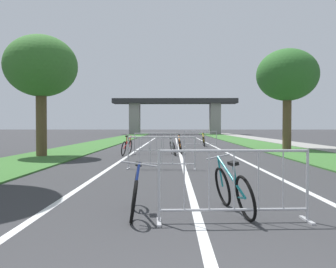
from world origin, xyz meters
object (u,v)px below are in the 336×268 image
bicycle_yellow_2 (204,141)px  bicycle_teal_5 (233,190)px  crowd_barrier_third (156,144)px  bicycle_white_1 (173,148)px  bicycle_orange_4 (180,146)px  tree_right_oak_near (287,76)px  crowd_barrier_fourth (200,139)px  bicycle_red_0 (127,147)px  crowd_barrier_nearest (234,186)px  tree_left_cypress_far (41,67)px  bicycle_blue_3 (135,193)px  crowd_barrier_second (161,153)px

bicycle_yellow_2 → bicycle_teal_5: size_ratio=1.05×
crowd_barrier_third → bicycle_white_1: 0.99m
crowd_barrier_third → bicycle_orange_4: (1.19, 0.43, -0.14)m
tree_right_oak_near → bicycle_teal_5: tree_right_oak_near is taller
bicycle_yellow_2 → bicycle_orange_4: (-1.77, -6.38, -0.00)m
crowd_barrier_fourth → tree_right_oak_near: bearing=-32.7°
crowd_barrier_fourth → bicycle_yellow_2: 0.61m
bicycle_red_0 → bicycle_orange_4: 2.78m
crowd_barrier_nearest → crowd_barrier_third: size_ratio=1.00×
tree_left_cypress_far → bicycle_blue_3: (5.33, -10.44, -3.69)m
tree_left_cypress_far → bicycle_red_0: tree_left_cypress_far is taller
tree_left_cypress_far → crowd_barrier_second: tree_left_cypress_far is taller
crowd_barrier_fourth → bicycle_orange_4: 6.05m
tree_left_cypress_far → bicycle_white_1: 7.07m
tree_left_cypress_far → crowd_barrier_fourth: size_ratio=2.47×
crowd_barrier_second → bicycle_yellow_2: 13.35m
crowd_barrier_second → crowd_barrier_fourth: size_ratio=1.01×
bicycle_red_0 → bicycle_white_1: 2.20m
tree_left_cypress_far → bicycle_white_1: tree_left_cypress_far is taller
tree_left_cypress_far → bicycle_red_0: 5.34m
crowd_barrier_second → bicycle_blue_3: crowd_barrier_second is taller
tree_left_cypress_far → crowd_barrier_third: size_ratio=2.45×
bicycle_white_1 → bicycle_blue_3: size_ratio=1.04×
tree_left_cypress_far → crowd_barrier_third: tree_left_cypress_far is taller
bicycle_blue_3 → bicycle_teal_5: bicycle_teal_5 is taller
bicycle_blue_3 → bicycle_yellow_2: bearing=-103.4°
crowd_barrier_third → bicycle_blue_3: bearing=-88.9°
bicycle_yellow_2 → bicycle_orange_4: size_ratio=1.05×
tree_left_cypress_far → crowd_barrier_fourth: bearing=45.8°
crowd_barrier_nearest → bicycle_blue_3: size_ratio=1.40×
bicycle_red_0 → bicycle_teal_5: (3.16, -11.46, -0.01)m
bicycle_yellow_2 → tree_right_oak_near: bearing=-37.0°
bicycle_orange_4 → bicycle_teal_5: 12.50m
bicycle_white_1 → bicycle_orange_4: 1.05m
crowd_barrier_second → tree_right_oak_near: bearing=53.3°
bicycle_white_1 → bicycle_blue_3: 11.64m
crowd_barrier_fourth → bicycle_teal_5: crowd_barrier_fourth is taller
tree_right_oak_near → bicycle_yellow_2: (-4.55, 3.62, -3.94)m
bicycle_red_0 → bicycle_teal_5: size_ratio=1.05×
bicycle_white_1 → bicycle_yellow_2: bearing=-113.7°
crowd_barrier_second → crowd_barrier_third: 6.30m
crowd_barrier_fourth → bicycle_red_0: 8.01m
crowd_barrier_fourth → bicycle_yellow_2: crowd_barrier_fourth is taller
tree_left_cypress_far → crowd_barrier_nearest: 13.28m
crowd_barrier_nearest → bicycle_blue_3: bearing=164.6°
bicycle_orange_4 → bicycle_blue_3: bearing=-96.6°
crowd_barrier_nearest → crowd_barrier_second: same height
crowd_barrier_second → tree_left_cypress_far: bearing=140.6°
crowd_barrier_second → bicycle_blue_3: bearing=-92.2°
bicycle_yellow_2 → bicycle_red_0: bearing=-118.9°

